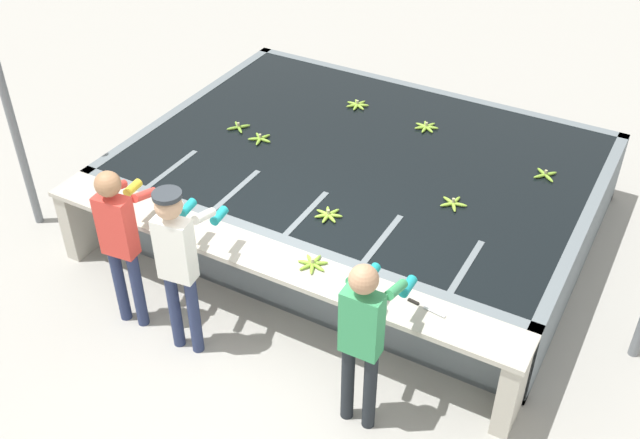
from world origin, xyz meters
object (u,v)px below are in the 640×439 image
object	(u,v)px
worker_1	(178,256)
banana_bunch_floating_6	(453,203)
banana_bunch_floating_4	(357,105)
banana_bunch_floating_5	(545,175)
worker_2	(363,331)
knife_0	(421,305)
support_post_left	(5,95)
banana_bunch_floating_3	(238,127)
banana_bunch_floating_0	(426,127)
worker_0	(121,234)
banana_bunch_ledge_0	(313,264)
banana_bunch_floating_1	(328,215)
banana_bunch_floating_2	(260,139)

from	to	relation	value
worker_1	banana_bunch_floating_6	world-z (taller)	worker_1
worker_1	banana_bunch_floating_4	world-z (taller)	worker_1
worker_1	banana_bunch_floating_5	bearing A→B (deg)	52.83
worker_2	knife_0	bearing A→B (deg)	70.82
worker_2	support_post_left	world-z (taller)	support_post_left
knife_0	support_post_left	world-z (taller)	support_post_left
banana_bunch_floating_4	support_post_left	size ratio (longest dim) A/B	0.09
worker_2	banana_bunch_floating_3	world-z (taller)	worker_2
banana_bunch_floating_0	banana_bunch_floating_3	bearing A→B (deg)	-150.67
worker_1	banana_bunch_floating_4	bearing A→B (deg)	90.90
worker_0	banana_bunch_floating_5	distance (m)	4.31
banana_bunch_floating_5	banana_bunch_ledge_0	distance (m)	2.80
banana_bunch_floating_5	support_post_left	world-z (taller)	support_post_left
banana_bunch_floating_1	knife_0	size ratio (longest dim) A/B	0.80
worker_1	worker_0	bearing A→B (deg)	177.73
worker_2	banana_bunch_floating_3	size ratio (longest dim) A/B	7.16
banana_bunch_floating_2	worker_0	bearing A→B (deg)	-90.77
banana_bunch_floating_2	banana_bunch_floating_3	bearing A→B (deg)	165.02
banana_bunch_floating_1	worker_0	bearing A→B (deg)	-135.58
banana_bunch_ledge_0	banana_bunch_floating_6	bearing A→B (deg)	63.15
banana_bunch_floating_0	banana_bunch_floating_2	xyz separation A→B (m)	(-1.52, -1.15, 0.00)
banana_bunch_floating_5	worker_2	bearing A→B (deg)	-100.73
banana_bunch_floating_1	banana_bunch_ledge_0	distance (m)	0.75
banana_bunch_floating_0	support_post_left	distance (m)	4.54
worker_1	banana_bunch_floating_4	xyz separation A→B (m)	(-0.06, 3.51, -0.20)
banana_bunch_floating_1	banana_bunch_floating_3	distance (m)	1.97
worker_1	banana_bunch_floating_3	xyz separation A→B (m)	(-1.00, 2.37, -0.20)
banana_bunch_floating_1	knife_0	distance (m)	1.47
banana_bunch_floating_2	banana_bunch_floating_4	distance (m)	1.37
banana_bunch_floating_1	banana_bunch_floating_6	size ratio (longest dim) A/B	1.02
banana_bunch_floating_5	knife_0	world-z (taller)	banana_bunch_floating_5
banana_bunch_floating_1	support_post_left	size ratio (longest dim) A/B	0.09
worker_0	banana_bunch_ledge_0	bearing A→B (deg)	21.61
banana_bunch_floating_5	knife_0	xyz separation A→B (m)	(-0.36, -2.44, -0.01)
worker_1	support_post_left	bearing A→B (deg)	165.23
worker_0	banana_bunch_floating_4	bearing A→B (deg)	79.97
banana_bunch_floating_0	support_post_left	size ratio (longest dim) A/B	0.09
banana_bunch_floating_4	banana_bunch_floating_6	world-z (taller)	same
banana_bunch_floating_6	banana_bunch_floating_4	bearing A→B (deg)	141.98
banana_bunch_floating_5	knife_0	distance (m)	2.47
banana_bunch_floating_6	support_post_left	xyz separation A→B (m)	(-4.38, -1.44, 0.73)
banana_bunch_floating_4	knife_0	distance (m)	3.51
banana_bunch_floating_3	knife_0	bearing A→B (deg)	-29.91
banana_bunch_floating_4	support_post_left	distance (m)	3.92
banana_bunch_floating_1	banana_bunch_floating_3	size ratio (longest dim) A/B	1.19
banana_bunch_floating_0	banana_bunch_floating_6	xyz separation A→B (m)	(0.82, -1.27, 0.00)
banana_bunch_floating_0	banana_bunch_floating_6	bearing A→B (deg)	-57.36
worker_0	worker_2	distance (m)	2.43
banana_bunch_floating_2	banana_bunch_floating_5	xyz separation A→B (m)	(2.99, 0.82, 0.00)
support_post_left	banana_bunch_floating_0	bearing A→B (deg)	37.25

